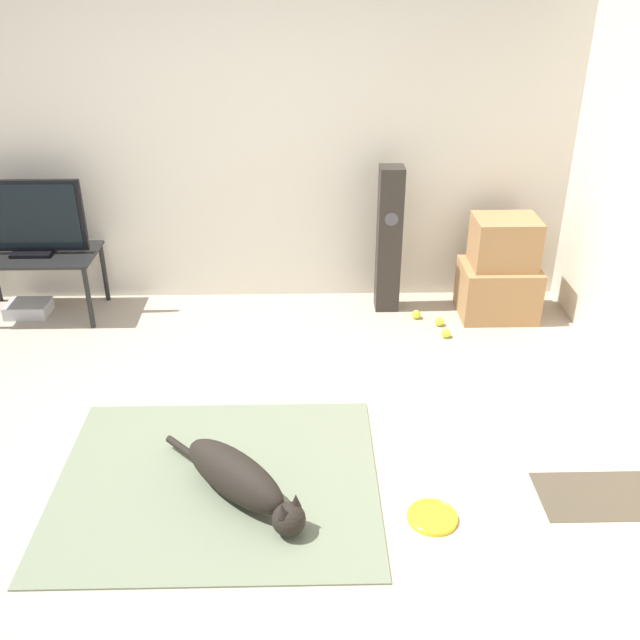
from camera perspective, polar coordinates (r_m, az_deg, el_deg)
ground_plane at (r=4.01m, az=-9.61°, el=-10.94°), size 12.00×12.00×0.00m
wall_back at (r=5.36m, az=-7.80°, el=14.54°), size 8.00×0.06×2.55m
area_rug at (r=3.84m, az=-8.22°, el=-12.67°), size 1.67×1.39×0.01m
dog at (r=3.64m, az=-6.44°, el=-12.55°), size 0.77×0.76×0.25m
frisbee at (r=3.64m, az=8.97°, el=-15.29°), size 0.25×0.25×0.03m
cardboard_box_lower at (r=5.48m, az=14.03°, el=2.33°), size 0.56×0.44×0.40m
cardboard_box_upper at (r=5.35m, az=14.55°, el=6.06°), size 0.46×0.36×0.36m
floor_speaker at (r=5.31m, az=5.54°, el=6.37°), size 0.17×0.18×1.11m
tv_stand at (r=5.63m, az=-21.83°, el=4.38°), size 0.90×0.52×0.49m
tv at (r=5.53m, az=-22.42°, el=7.52°), size 0.82×0.20×0.55m
tennis_ball_by_boxes at (r=5.30m, az=9.52°, el=-0.13°), size 0.07×0.07×0.07m
tennis_ball_near_speaker at (r=5.38m, az=7.70°, el=0.44°), size 0.07×0.07×0.07m
tennis_ball_loose_on_carpet at (r=5.15m, az=10.03°, el=-1.05°), size 0.07×0.07×0.07m
game_console at (r=5.82m, az=-22.29°, el=0.85°), size 0.31×0.23×0.10m
door_mat at (r=4.01m, az=22.34°, el=-12.86°), size 0.75×0.37×0.01m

